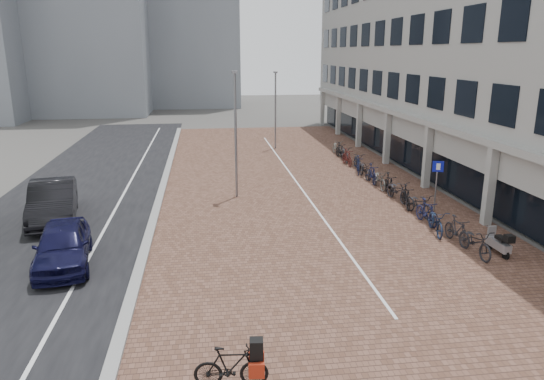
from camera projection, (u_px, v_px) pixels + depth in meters
The scene contains 15 objects.
ground at pixel (297, 278), 16.25m from camera, with size 140.00×140.00×0.00m, color #474442.
plaza_brick at pixel (293, 183), 27.97m from camera, with size 14.50×42.00×0.04m, color brown.
street_asphalt at pixel (88, 190), 26.55m from camera, with size 8.00×50.00×0.03m, color black.
curb at pixel (163, 186), 27.03m from camera, with size 0.35×42.00×0.14m, color gray.
lane_line at pixel (127, 188), 26.80m from camera, with size 0.12×44.00×0.00m, color white.
parking_line at pixel (297, 182), 27.99m from camera, with size 0.10×30.00×0.00m, color white.
office_building at pixel (459, 28), 30.97m from camera, with size 8.40×40.00×15.00m.
car_navy at pixel (63, 245), 17.01m from camera, with size 1.73×4.30×1.47m, color black.
car_dark at pixel (53, 201), 21.57m from camera, with size 1.79×5.14×1.70m, color black.
hero_bike at pixel (231, 366), 10.84m from camera, with size 1.66×0.62×1.15m.
scooter_front at pixel (499, 242), 17.99m from camera, with size 0.43×1.37×0.94m, color silver, non-canonical shape.
parking_sign at pixel (437, 178), 22.62m from camera, with size 0.48×0.19×2.34m.
lamp_near at pixel (236, 137), 24.42m from camera, with size 0.12×0.12×6.11m, color slate.
lamp_far at pixel (275, 111), 37.02m from camera, with size 0.12×0.12×5.60m, color slate.
bike_row at pixel (381, 179), 26.68m from camera, with size 1.33×20.40×1.05m.
Camera 1 is at (-2.80, -14.67, 7.05)m, focal length 33.27 mm.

